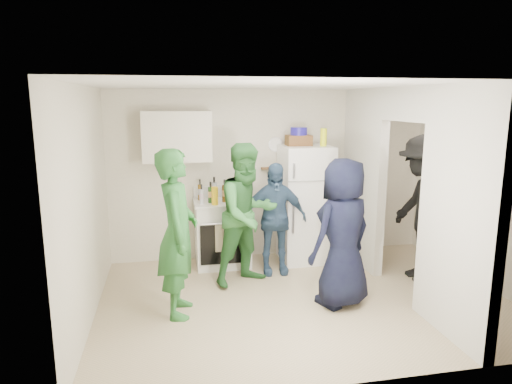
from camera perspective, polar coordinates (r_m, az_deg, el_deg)
floor at (r=5.66m, az=5.95°, el=-13.11°), size 4.80×4.80×0.00m
wall_back at (r=6.88m, az=2.02°, el=2.24°), size 4.80×0.00×4.80m
wall_front at (r=3.73m, az=14.06°, el=-5.91°), size 4.80×0.00×4.80m
wall_left at (r=5.10m, az=-20.46°, el=-1.67°), size 0.00×3.40×3.40m
wall_right at (r=6.40m, az=27.21°, el=0.30°), size 0.00×3.40×3.40m
ceiling at (r=5.16m, az=6.53°, el=13.09°), size 4.80×4.80×0.00m
partition_pier_back at (r=6.70m, az=13.25°, el=1.70°), size 0.12×1.20×2.50m
partition_pier_front at (r=4.83m, az=24.01°, el=-2.65°), size 0.12×1.20×2.50m
partition_header at (r=5.63m, az=18.40°, el=10.41°), size 0.12×1.00×0.40m
stove at (r=6.60m, az=-4.24°, el=-5.13°), size 0.79×0.66×0.94m
upper_cabinet at (r=6.45m, az=-9.86°, el=6.85°), size 0.95×0.34×0.70m
fridge at (r=6.72m, az=6.14°, el=-1.49°), size 0.70×0.68×1.70m
wicker_basket at (r=6.60m, az=5.35°, el=6.45°), size 0.35×0.25×0.15m
blue_bowl at (r=6.59m, az=5.37°, el=7.57°), size 0.24×0.24×0.11m
yellow_cup_stack_top at (r=6.55m, az=8.43°, el=6.78°), size 0.09×0.09×0.25m
wall_clock at (r=6.82m, az=2.49°, el=5.96°), size 0.22×0.02×0.22m
spice_shelf at (r=6.82m, az=2.12°, el=3.01°), size 0.35×0.08×0.03m
nook_window at (r=6.49m, az=26.30°, el=4.10°), size 0.03×0.70×0.80m
nook_window_frame at (r=6.48m, az=26.20°, el=4.10°), size 0.04×0.76×0.86m
nook_valance at (r=6.44m, az=26.29°, el=7.19°), size 0.04×0.82×0.18m
yellow_cup_stack_stove at (r=6.23m, az=-5.17°, el=-0.49°), size 0.09×0.09×0.25m
red_cup at (r=6.30m, az=-2.10°, el=-0.91°), size 0.09×0.09×0.12m
person_green_left at (r=5.04m, az=-9.79°, el=-5.10°), size 0.51×0.71×1.85m
person_green_center at (r=5.83m, az=-1.04°, el=-2.81°), size 1.10×1.00×1.82m
person_denim at (r=6.20m, az=2.25°, el=-3.34°), size 0.91×0.42×1.53m
person_navy at (r=5.29m, az=10.80°, el=-5.07°), size 0.99×0.85×1.72m
person_nook at (r=6.30m, az=20.09°, el=-1.98°), size 0.80×1.29×1.92m
bottle_a at (r=6.54m, az=-7.01°, el=0.28°), size 0.06×0.06×0.30m
bottle_b at (r=6.37m, az=-5.70°, el=-0.03°), size 0.07×0.07×0.29m
bottle_c at (r=6.59m, az=-5.24°, el=0.50°), size 0.08×0.08×0.32m
bottle_d at (r=6.40m, az=-3.94°, el=0.16°), size 0.07×0.07×0.32m
bottle_e at (r=6.66m, az=-3.77°, el=0.30°), size 0.08×0.08×0.25m
bottle_f at (r=6.50m, az=-2.87°, el=0.25°), size 0.06×0.06×0.30m
bottle_g at (r=6.60m, az=-2.27°, el=0.49°), size 0.07×0.07×0.31m
bottle_h at (r=6.29m, az=-6.82°, el=-0.27°), size 0.06×0.06×0.28m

